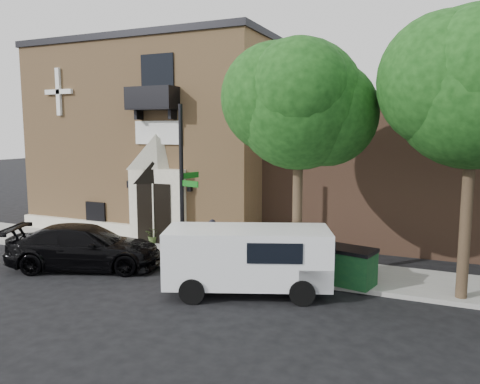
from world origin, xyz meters
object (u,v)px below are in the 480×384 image
object	(u,v)px
cargo_van	(254,258)
street_sign	(182,185)
black_sedan	(85,247)
fire_hydrant	(283,264)
pedestrian_near	(212,239)
dumpster	(346,265)

from	to	relation	value
cargo_van	street_sign	distance (m)	4.16
black_sedan	street_sign	world-z (taller)	street_sign
black_sedan	fire_hydrant	bearing A→B (deg)	-98.93
street_sign	pedestrian_near	distance (m)	2.49
street_sign	dumpster	xyz separation A→B (m)	(5.87, 0.14, -2.31)
black_sedan	cargo_van	xyz separation A→B (m)	(6.60, -0.00, 0.34)
dumpster	pedestrian_near	distance (m)	5.34
street_sign	pedestrian_near	xyz separation A→B (m)	(0.62, 1.09, -2.14)
cargo_van	dumpster	xyz separation A→B (m)	(2.49, 1.65, -0.39)
pedestrian_near	black_sedan	bearing A→B (deg)	17.18
fire_hydrant	pedestrian_near	world-z (taller)	pedestrian_near
black_sedan	fire_hydrant	size ratio (longest dim) A/B	6.70
black_sedan	fire_hydrant	xyz separation A→B (m)	(7.01, 1.59, -0.24)
fire_hydrant	cargo_van	bearing A→B (deg)	-104.12
fire_hydrant	pedestrian_near	distance (m)	3.33
cargo_van	street_sign	bearing A→B (deg)	134.54
street_sign	fire_hydrant	distance (m)	4.53
cargo_van	fire_hydrant	size ratio (longest dim) A/B	6.53
street_sign	pedestrian_near	size ratio (longest dim) A/B	3.81
cargo_van	pedestrian_near	world-z (taller)	cargo_van
street_sign	dumpster	distance (m)	6.31
fire_hydrant	dumpster	size ratio (longest dim) A/B	0.42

